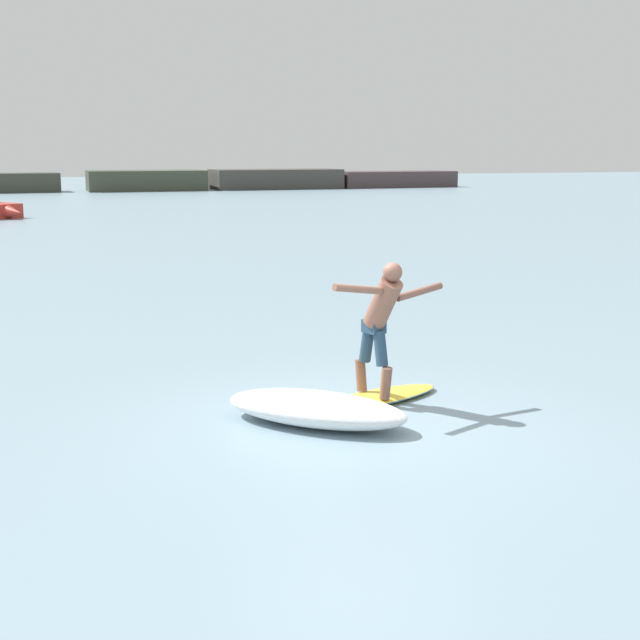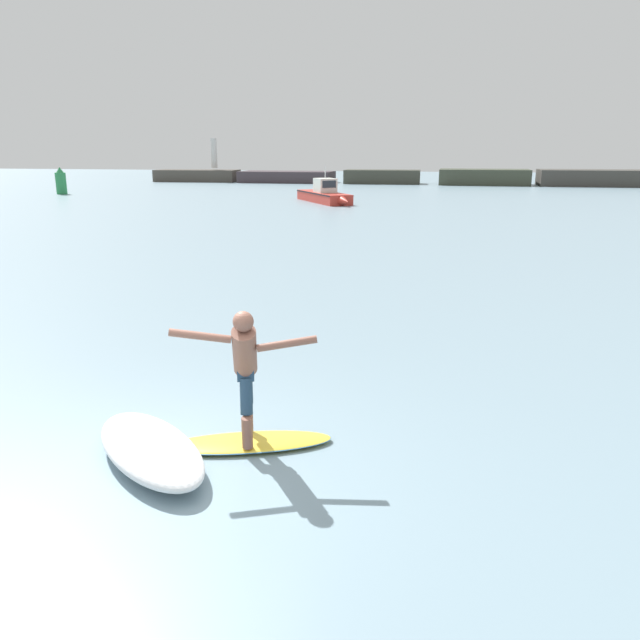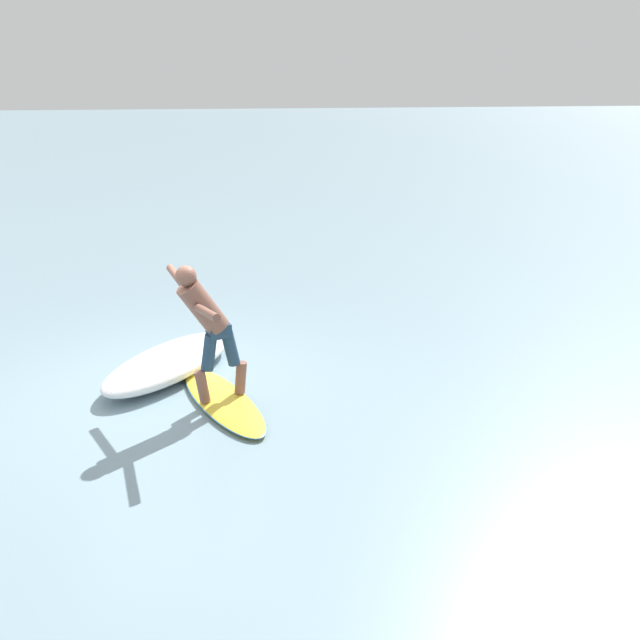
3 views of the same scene
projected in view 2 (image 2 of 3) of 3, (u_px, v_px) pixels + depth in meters
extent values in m
plane|color=#7792A0|center=(188.00, 469.00, 7.16)|extent=(200.00, 200.00, 0.00)
cube|color=#48433C|center=(197.00, 176.00, 70.75)|extent=(9.42, 4.21, 1.30)
cube|color=#40363B|center=(287.00, 177.00, 68.61)|extent=(10.18, 4.45, 1.21)
cube|color=#3C3E34|center=(382.00, 177.00, 66.44)|extent=(8.07, 3.56, 1.43)
cube|color=#3C4234|center=(484.00, 177.00, 64.27)|extent=(9.03, 4.66, 1.56)
cube|color=#403E38|center=(593.00, 178.00, 62.13)|extent=(10.42, 4.67, 1.57)
cylinder|color=silver|center=(214.00, 153.00, 69.66)|extent=(0.70, 0.70, 3.19)
ellipsoid|color=yellow|center=(248.00, 442.00, 7.70)|extent=(2.15, 1.26, 0.10)
ellipsoid|color=yellow|center=(161.00, 448.00, 7.57)|extent=(0.38, 0.41, 0.08)
ellipsoid|color=#2870B2|center=(248.00, 442.00, 7.70)|extent=(2.17, 1.28, 0.04)
cone|color=black|center=(316.00, 447.00, 7.84)|extent=(0.06, 0.06, 0.14)
cone|color=black|center=(304.00, 441.00, 7.98)|extent=(0.06, 0.06, 0.14)
cone|color=black|center=(306.00, 453.00, 7.66)|extent=(0.06, 0.06, 0.14)
cylinder|color=brown|center=(247.00, 433.00, 7.40)|extent=(0.18, 0.21, 0.42)
cylinder|color=navy|center=(246.00, 396.00, 7.39)|extent=(0.21, 0.26, 0.46)
cylinder|color=brown|center=(248.00, 415.00, 7.87)|extent=(0.18, 0.21, 0.42)
cylinder|color=navy|center=(247.00, 388.00, 7.66)|extent=(0.21, 0.26, 0.46)
cube|color=navy|center=(246.00, 372.00, 7.46)|extent=(0.27, 0.31, 0.16)
cylinder|color=brown|center=(245.00, 351.00, 7.21)|extent=(0.44, 0.64, 0.71)
sphere|color=brown|center=(243.00, 322.00, 6.94)|extent=(0.24, 0.24, 0.24)
cylinder|color=brown|center=(287.00, 344.00, 7.11)|extent=(0.69, 0.29, 0.21)
cylinder|color=brown|center=(200.00, 336.00, 6.99)|extent=(0.69, 0.30, 0.20)
cube|color=#BD352A|center=(324.00, 197.00, 43.20)|extent=(4.97, 6.50, 0.68)
cone|color=#BD352A|center=(345.00, 201.00, 39.76)|extent=(1.20, 1.35, 0.68)
cube|color=black|center=(324.00, 193.00, 43.12)|extent=(4.98, 6.47, 0.08)
cube|color=silver|center=(325.00, 185.00, 42.71)|extent=(1.85, 1.94, 0.95)
cube|color=#232D38|center=(329.00, 184.00, 41.98)|extent=(0.84, 0.55, 0.48)
cylinder|color=silver|center=(325.00, 172.00, 42.46)|extent=(0.06, 0.06, 0.90)
cube|color=black|center=(307.00, 193.00, 46.31)|extent=(0.45, 0.43, 0.52)
cylinder|color=#288447|center=(61.00, 183.00, 50.82)|extent=(0.83, 0.83, 1.72)
cone|color=#288447|center=(60.00, 170.00, 50.53)|extent=(0.58, 0.58, 0.44)
ellipsoid|color=white|center=(150.00, 449.00, 7.25)|extent=(2.26, 2.17, 0.37)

